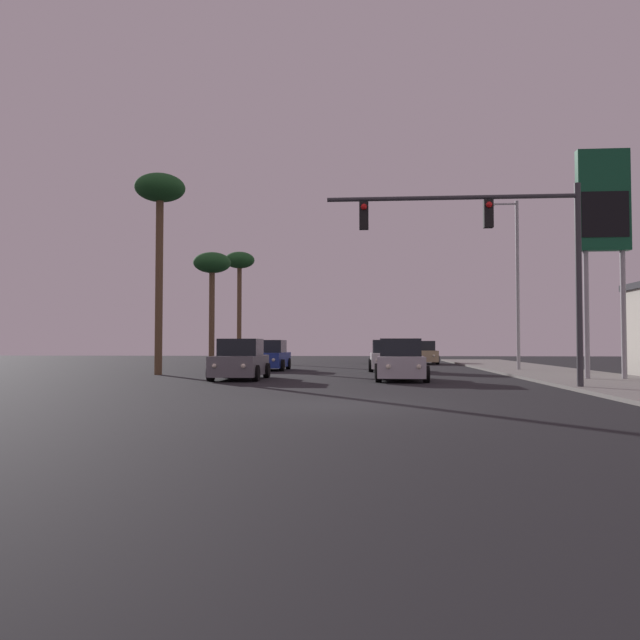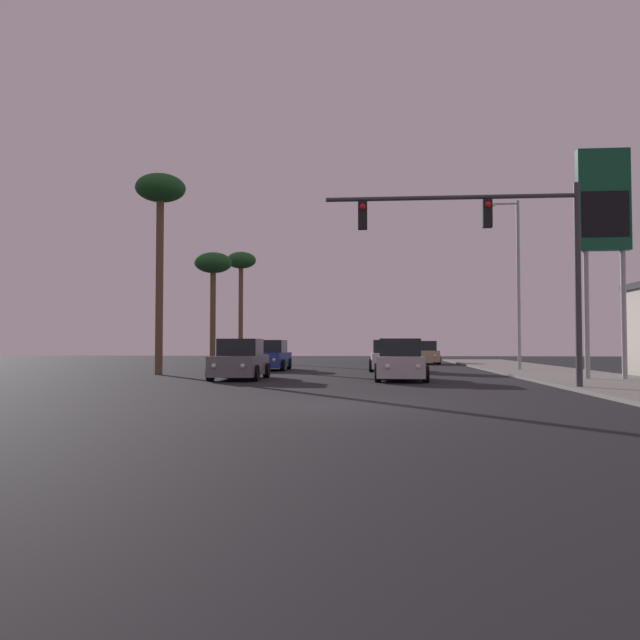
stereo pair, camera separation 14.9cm
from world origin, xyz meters
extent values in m
plane|color=black|center=(0.00, 0.00, 0.00)|extent=(120.00, 120.00, 0.00)
cube|color=gray|center=(9.50, 10.00, 0.06)|extent=(5.00, 60.00, 0.12)
cube|color=black|center=(2.00, 32.05, 0.58)|extent=(1.83, 4.21, 0.80)
cube|color=black|center=(2.00, 32.20, 1.33)|extent=(1.61, 2.01, 0.70)
cylinder|color=black|center=(1.10, 30.75, 0.32)|extent=(0.24, 0.64, 0.64)
cylinder|color=black|center=(2.90, 30.75, 0.32)|extent=(0.24, 0.64, 0.64)
cylinder|color=black|center=(1.10, 33.36, 0.32)|extent=(0.24, 0.64, 0.64)
cylinder|color=black|center=(2.90, 33.36, 0.32)|extent=(0.24, 0.64, 0.64)
sphere|color=#F2EACC|center=(1.45, 29.93, 0.63)|extent=(0.18, 0.18, 0.18)
sphere|color=#F2EACC|center=(2.56, 29.93, 0.63)|extent=(0.18, 0.18, 0.18)
cube|color=slate|center=(-4.65, 10.47, 0.58)|extent=(1.85, 4.22, 0.80)
cube|color=black|center=(-4.65, 10.62, 1.33)|extent=(1.63, 2.02, 0.70)
cylinder|color=black|center=(-5.55, 9.17, 0.32)|extent=(0.24, 0.64, 0.64)
cylinder|color=black|center=(-3.75, 9.17, 0.32)|extent=(0.24, 0.64, 0.64)
cylinder|color=black|center=(-5.55, 11.77, 0.32)|extent=(0.24, 0.64, 0.64)
cylinder|color=black|center=(-3.75, 11.77, 0.32)|extent=(0.24, 0.64, 0.64)
sphere|color=#F2EACC|center=(-5.21, 8.35, 0.63)|extent=(0.18, 0.18, 0.18)
sphere|color=#F2EACC|center=(-4.09, 8.35, 0.63)|extent=(0.18, 0.18, 0.18)
cube|color=navy|center=(-4.86, 19.47, 0.58)|extent=(1.91, 4.25, 0.80)
cube|color=black|center=(-4.86, 19.62, 1.33)|extent=(1.65, 2.04, 0.70)
cylinder|color=black|center=(-5.76, 18.16, 0.32)|extent=(0.24, 0.64, 0.64)
cylinder|color=black|center=(-3.96, 18.16, 0.32)|extent=(0.24, 0.64, 0.64)
cylinder|color=black|center=(-5.76, 20.77, 0.32)|extent=(0.24, 0.64, 0.64)
cylinder|color=black|center=(-3.96, 20.77, 0.32)|extent=(0.24, 0.64, 0.64)
sphere|color=#F2EACC|center=(-5.42, 17.35, 0.63)|extent=(0.18, 0.18, 0.18)
sphere|color=#F2EACC|center=(-4.30, 17.35, 0.63)|extent=(0.18, 0.18, 0.18)
cube|color=tan|center=(4.68, 31.24, 0.58)|extent=(1.83, 4.21, 0.80)
cube|color=black|center=(4.68, 31.39, 1.33)|extent=(1.62, 2.01, 0.70)
cylinder|color=black|center=(3.78, 29.94, 0.32)|extent=(0.24, 0.64, 0.64)
cylinder|color=black|center=(5.58, 29.94, 0.32)|extent=(0.24, 0.64, 0.64)
cylinder|color=black|center=(3.78, 32.55, 0.32)|extent=(0.24, 0.64, 0.64)
cylinder|color=black|center=(5.58, 32.55, 0.32)|extent=(0.24, 0.64, 0.64)
sphere|color=#F2EACC|center=(4.12, 29.12, 0.63)|extent=(0.18, 0.18, 0.18)
sphere|color=#F2EACC|center=(5.23, 29.12, 0.63)|extent=(0.18, 0.18, 0.18)
cube|color=silver|center=(1.69, 18.92, 0.58)|extent=(1.86, 4.23, 0.80)
cube|color=black|center=(1.69, 19.07, 1.33)|extent=(1.63, 2.02, 0.70)
cylinder|color=black|center=(0.79, 17.61, 0.32)|extent=(0.24, 0.64, 0.64)
cylinder|color=black|center=(2.59, 17.61, 0.32)|extent=(0.24, 0.64, 0.64)
cylinder|color=black|center=(0.79, 20.22, 0.32)|extent=(0.24, 0.64, 0.64)
cylinder|color=black|center=(2.59, 20.22, 0.32)|extent=(0.24, 0.64, 0.64)
sphere|color=#F2EACC|center=(1.13, 16.80, 0.63)|extent=(0.18, 0.18, 0.18)
sphere|color=#F2EACC|center=(2.24, 16.80, 0.63)|extent=(0.18, 0.18, 0.18)
cube|color=#B7B7BC|center=(1.93, 10.22, 0.58)|extent=(1.93, 4.25, 0.80)
cube|color=black|center=(1.93, 10.37, 1.33)|extent=(1.66, 2.05, 0.70)
cylinder|color=black|center=(1.03, 8.92, 0.32)|extent=(0.24, 0.64, 0.64)
cylinder|color=black|center=(2.83, 8.92, 0.32)|extent=(0.24, 0.64, 0.64)
cylinder|color=black|center=(1.03, 11.52, 0.32)|extent=(0.24, 0.64, 0.64)
cylinder|color=black|center=(2.83, 11.52, 0.32)|extent=(0.24, 0.64, 0.64)
sphere|color=#F2EACC|center=(1.37, 8.10, 0.63)|extent=(0.18, 0.18, 0.18)
sphere|color=#F2EACC|center=(2.49, 8.10, 0.63)|extent=(0.18, 0.18, 0.18)
cylinder|color=#38383D|center=(7.34, 5.33, 3.37)|extent=(0.20, 0.20, 6.50)
cylinder|color=#38383D|center=(3.32, 5.33, 6.22)|extent=(8.03, 0.14, 0.14)
cube|color=black|center=(4.52, 5.33, 5.67)|extent=(0.30, 0.24, 0.90)
sphere|color=red|center=(4.52, 5.19, 5.94)|extent=(0.20, 0.20, 0.20)
cube|color=black|center=(0.51, 5.33, 5.67)|extent=(0.30, 0.24, 0.90)
sphere|color=red|center=(0.51, 5.19, 5.94)|extent=(0.20, 0.20, 0.20)
cylinder|color=#99999E|center=(8.61, 18.78, 4.62)|extent=(0.18, 0.18, 9.00)
cylinder|color=#99999E|center=(7.91, 18.78, 8.97)|extent=(1.40, 0.10, 0.10)
ellipsoid|color=silver|center=(7.21, 18.78, 8.92)|extent=(0.50, 0.24, 0.20)
cylinder|color=#99999E|center=(9.17, 10.06, 2.62)|extent=(0.20, 0.20, 5.00)
cylinder|color=#99999E|center=(10.57, 10.06, 2.62)|extent=(0.20, 0.20, 5.00)
cube|color=#0F4C2D|center=(9.87, 10.06, 7.12)|extent=(2.00, 0.40, 4.00)
cube|color=black|center=(9.87, 9.85, 6.52)|extent=(1.80, 0.03, 1.80)
cylinder|color=brown|center=(-9.60, 34.00, 3.85)|extent=(0.36, 0.36, 7.69)
ellipsoid|color=#1E5123|center=(-9.60, 34.00, 8.17)|extent=(2.40, 2.40, 1.32)
cylinder|color=brown|center=(-9.32, 14.00, 4.25)|extent=(0.36, 0.36, 8.50)
ellipsoid|color=#1E5123|center=(-9.32, 14.00, 8.98)|extent=(2.40, 2.40, 1.32)
cylinder|color=brown|center=(-9.29, 24.00, 3.09)|extent=(0.36, 0.36, 6.18)
ellipsoid|color=#1E5123|center=(-9.29, 24.00, 6.66)|extent=(2.40, 2.40, 1.32)
camera|label=1|loc=(0.62, -15.01, 1.47)|focal=35.00mm
camera|label=2|loc=(0.77, -15.00, 1.47)|focal=35.00mm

